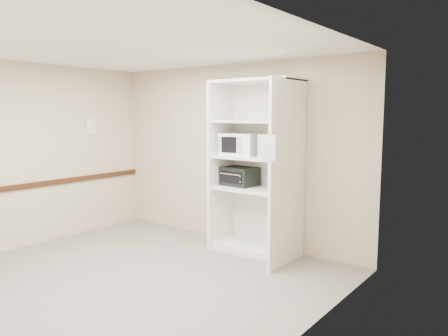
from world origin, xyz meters
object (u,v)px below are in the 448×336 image
Objects in this scene: toaster_oven_lower at (240,176)px; shelving_unit at (258,173)px; toaster_oven_upper at (276,150)px; microwave at (240,144)px.

shelving_unit is at bearing -2.58° from toaster_oven_lower.
shelving_unit is 7.11× the size of toaster_oven_upper.
toaster_oven_upper is at bearing -5.73° from microwave.
microwave is 0.58m from toaster_oven_upper.
toaster_oven_upper reaches higher than toaster_oven_lower.
microwave is 0.47m from toaster_oven_lower.
toaster_oven_lower is (-0.60, 0.01, -0.41)m from toaster_oven_upper.
shelving_unit reaches higher than toaster_oven_upper.
microwave reaches higher than toaster_oven_upper.
toaster_oven_lower is at bearing 176.93° from toaster_oven_upper.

